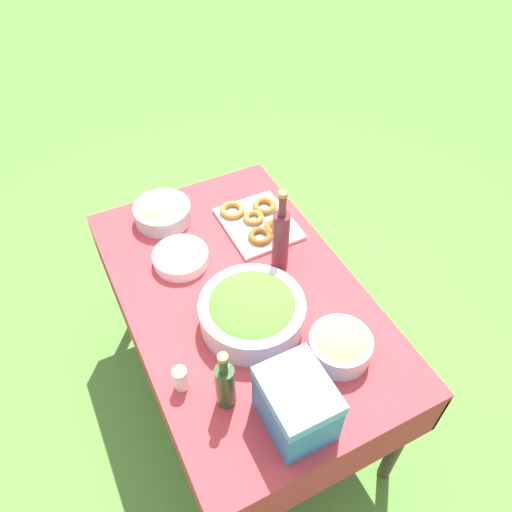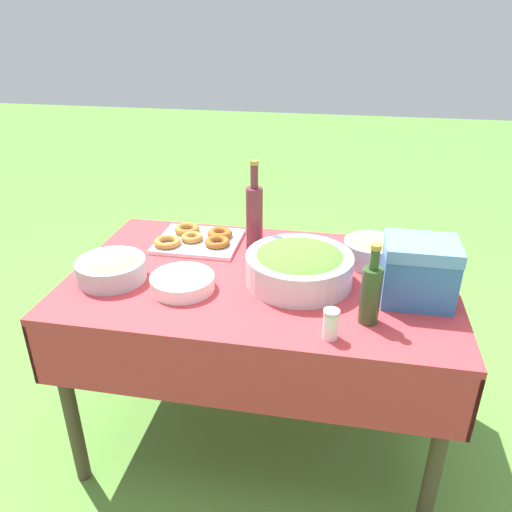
{
  "view_description": "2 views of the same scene",
  "coord_description": "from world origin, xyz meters",
  "px_view_note": "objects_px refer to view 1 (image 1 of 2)",
  "views": [
    {
      "loc": [
        -1.04,
        0.47,
        2.13
      ],
      "look_at": [
        0.04,
        -0.08,
        0.84
      ],
      "focal_mm": 35.0,
      "sensor_mm": 36.0,
      "label": 1
    },
    {
      "loc": [
        -0.26,
        1.51,
        1.55
      ],
      "look_at": [
        0.03,
        -0.05,
        0.77
      ],
      "focal_mm": 35.0,
      "sensor_mm": 36.0,
      "label": 2
    }
  ],
  "objects_px": {
    "plate_stack": "(181,258)",
    "wine_bottle": "(281,238)",
    "olive_oil_bottle": "(225,384)",
    "bread_bowl": "(340,345)",
    "cooler_box": "(296,404)",
    "donut_platter": "(258,222)",
    "salad_bowl": "(252,310)",
    "pasta_bowl": "(162,211)"
  },
  "relations": [
    {
      "from": "pasta_bowl",
      "to": "olive_oil_bottle",
      "type": "bearing_deg",
      "value": 173.24
    },
    {
      "from": "olive_oil_bottle",
      "to": "cooler_box",
      "type": "xyz_separation_m",
      "value": [
        -0.15,
        -0.15,
        0.0
      ]
    },
    {
      "from": "salad_bowl",
      "to": "cooler_box",
      "type": "relative_size",
      "value": 1.62
    },
    {
      "from": "bread_bowl",
      "to": "cooler_box",
      "type": "bearing_deg",
      "value": 118.88
    },
    {
      "from": "salad_bowl",
      "to": "bread_bowl",
      "type": "relative_size",
      "value": 1.77
    },
    {
      "from": "olive_oil_bottle",
      "to": "cooler_box",
      "type": "relative_size",
      "value": 1.14
    },
    {
      "from": "donut_platter",
      "to": "wine_bottle",
      "type": "distance_m",
      "value": 0.26
    },
    {
      "from": "wine_bottle",
      "to": "bread_bowl",
      "type": "relative_size",
      "value": 1.75
    },
    {
      "from": "plate_stack",
      "to": "bread_bowl",
      "type": "xyz_separation_m",
      "value": [
        -0.61,
        -0.31,
        0.03
      ]
    },
    {
      "from": "salad_bowl",
      "to": "wine_bottle",
      "type": "bearing_deg",
      "value": -47.72
    },
    {
      "from": "salad_bowl",
      "to": "donut_platter",
      "type": "distance_m",
      "value": 0.49
    },
    {
      "from": "plate_stack",
      "to": "salad_bowl",
      "type": "bearing_deg",
      "value": -162.35
    },
    {
      "from": "olive_oil_bottle",
      "to": "wine_bottle",
      "type": "distance_m",
      "value": 0.59
    },
    {
      "from": "donut_platter",
      "to": "plate_stack",
      "type": "height_order",
      "value": "plate_stack"
    },
    {
      "from": "pasta_bowl",
      "to": "plate_stack",
      "type": "relative_size",
      "value": 1.1
    },
    {
      "from": "donut_platter",
      "to": "cooler_box",
      "type": "xyz_separation_m",
      "value": [
        -0.8,
        0.29,
        0.08
      ]
    },
    {
      "from": "salad_bowl",
      "to": "pasta_bowl",
      "type": "relative_size",
      "value": 1.54
    },
    {
      "from": "plate_stack",
      "to": "donut_platter",
      "type": "bearing_deg",
      "value": -81.42
    },
    {
      "from": "plate_stack",
      "to": "wine_bottle",
      "type": "xyz_separation_m",
      "value": [
        -0.18,
        -0.33,
        0.12
      ]
    },
    {
      "from": "pasta_bowl",
      "to": "bread_bowl",
      "type": "height_order",
      "value": "bread_bowl"
    },
    {
      "from": "olive_oil_bottle",
      "to": "bread_bowl",
      "type": "bearing_deg",
      "value": -92.2
    },
    {
      "from": "salad_bowl",
      "to": "plate_stack",
      "type": "distance_m",
      "value": 0.39
    },
    {
      "from": "pasta_bowl",
      "to": "olive_oil_bottle",
      "type": "height_order",
      "value": "olive_oil_bottle"
    },
    {
      "from": "salad_bowl",
      "to": "bread_bowl",
      "type": "bearing_deg",
      "value": -141.4
    },
    {
      "from": "pasta_bowl",
      "to": "cooler_box",
      "type": "xyz_separation_m",
      "value": [
        -1.01,
        -0.05,
        0.06
      ]
    },
    {
      "from": "pasta_bowl",
      "to": "donut_platter",
      "type": "distance_m",
      "value": 0.4
    },
    {
      "from": "pasta_bowl",
      "to": "wine_bottle",
      "type": "bearing_deg",
      "value": -144.63
    },
    {
      "from": "bread_bowl",
      "to": "cooler_box",
      "type": "distance_m",
      "value": 0.28
    },
    {
      "from": "olive_oil_bottle",
      "to": "cooler_box",
      "type": "distance_m",
      "value": 0.21
    },
    {
      "from": "plate_stack",
      "to": "bread_bowl",
      "type": "distance_m",
      "value": 0.69
    },
    {
      "from": "pasta_bowl",
      "to": "salad_bowl",
      "type": "bearing_deg",
      "value": -171.15
    },
    {
      "from": "plate_stack",
      "to": "bread_bowl",
      "type": "height_order",
      "value": "bread_bowl"
    },
    {
      "from": "bread_bowl",
      "to": "cooler_box",
      "type": "relative_size",
      "value": 0.92
    },
    {
      "from": "pasta_bowl",
      "to": "plate_stack",
      "type": "xyz_separation_m",
      "value": [
        -0.26,
        0.02,
        -0.02
      ]
    },
    {
      "from": "plate_stack",
      "to": "bread_bowl",
      "type": "relative_size",
      "value": 1.04
    },
    {
      "from": "pasta_bowl",
      "to": "bread_bowl",
      "type": "relative_size",
      "value": 1.15
    },
    {
      "from": "donut_platter",
      "to": "cooler_box",
      "type": "relative_size",
      "value": 1.52
    },
    {
      "from": "salad_bowl",
      "to": "olive_oil_bottle",
      "type": "xyz_separation_m",
      "value": [
        -0.23,
        0.2,
        0.03
      ]
    },
    {
      "from": "wine_bottle",
      "to": "plate_stack",
      "type": "bearing_deg",
      "value": 61.61
    },
    {
      "from": "wine_bottle",
      "to": "olive_oil_bottle",
      "type": "bearing_deg",
      "value": 135.6
    },
    {
      "from": "salad_bowl",
      "to": "pasta_bowl",
      "type": "xyz_separation_m",
      "value": [
        0.63,
        0.1,
        -0.02
      ]
    },
    {
      "from": "donut_platter",
      "to": "plate_stack",
      "type": "relative_size",
      "value": 1.59
    }
  ]
}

